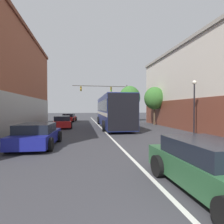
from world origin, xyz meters
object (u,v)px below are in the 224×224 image
at_px(parked_car_left_mid, 37,135).
at_px(hatchback_foreground, 214,168).
at_px(traffic_signal_gantry, 110,94).
at_px(street_lamp, 194,103).
at_px(street_tree_near, 154,98).
at_px(street_tree_far, 130,98).
at_px(parked_car_left_far, 62,122).
at_px(bus, 113,110).
at_px(parked_car_left_near, 69,118).

bearing_deg(parked_car_left_mid, hatchback_foreground, -135.03).
bearing_deg(traffic_signal_gantry, street_lamp, -79.37).
relative_size(street_tree_near, street_tree_far, 0.82).
relative_size(parked_car_left_mid, parked_car_left_far, 0.93).
distance_m(parked_car_left_mid, parked_car_left_far, 9.38).
height_order(bus, street_tree_near, street_tree_near).
xyz_separation_m(parked_car_left_far, street_tree_near, (10.99, 1.05, 2.72)).
distance_m(bus, street_tree_near, 5.82).
xyz_separation_m(parked_car_left_near, street_tree_near, (10.83, -7.55, 2.72)).
distance_m(bus, parked_car_left_far, 5.64).
height_order(traffic_signal_gantry, street_tree_far, traffic_signal_gantry).
relative_size(parked_car_left_near, street_tree_near, 0.91).
bearing_deg(bus, street_tree_near, -75.73).
relative_size(hatchback_foreground, parked_car_left_mid, 1.04).
xyz_separation_m(bus, street_tree_far, (4.39, 8.58, 1.97)).
xyz_separation_m(parked_car_left_near, street_lamp, (10.44, -15.88, 1.90)).
bearing_deg(traffic_signal_gantry, bus, -98.18).
bearing_deg(parked_car_left_far, hatchback_foreground, -167.22).
height_order(traffic_signal_gantry, street_lamp, traffic_signal_gantry).
relative_size(bus, street_tree_far, 2.07).
bearing_deg(traffic_signal_gantry, street_tree_near, -69.20).
distance_m(parked_car_left_mid, traffic_signal_gantry, 22.25).
relative_size(hatchback_foreground, street_tree_near, 0.88).
relative_size(hatchback_foreground, parked_car_left_far, 0.96).
relative_size(bus, hatchback_foreground, 2.84).
distance_m(parked_car_left_mid, street_lamp, 11.28).
xyz_separation_m(traffic_signal_gantry, street_lamp, (3.47, -18.48, -2.13)).
bearing_deg(parked_car_left_near, parked_car_left_far, -174.38).
bearing_deg(bus, traffic_signal_gantry, -6.61).
relative_size(bus, street_lamp, 2.82).
distance_m(parked_car_left_far, street_tree_near, 11.37).
height_order(street_tree_near, street_tree_far, street_tree_far).
bearing_deg(traffic_signal_gantry, hatchback_foreground, -93.91).
distance_m(hatchback_foreground, parked_car_left_near, 24.75).
height_order(parked_car_left_near, traffic_signal_gantry, traffic_signal_gantry).
xyz_separation_m(parked_car_left_mid, parked_car_left_far, (0.32, 9.37, -0.00)).
bearing_deg(parked_car_left_far, parked_car_left_mid, 172.09).
xyz_separation_m(hatchback_foreground, street_tree_near, (5.69, 16.66, 2.71)).
bearing_deg(parked_car_left_mid, street_lamp, -76.18).
xyz_separation_m(parked_car_left_near, parked_car_left_far, (-0.15, -8.60, 0.00)).
relative_size(parked_car_left_far, street_tree_far, 0.75).
relative_size(street_lamp, street_tree_near, 0.89).
distance_m(hatchback_foreground, street_tree_near, 17.81).
xyz_separation_m(street_lamp, street_tree_near, (0.39, 8.33, 0.82)).
xyz_separation_m(traffic_signal_gantry, street_tree_far, (2.75, -2.81, -0.79)).
height_order(parked_car_left_far, traffic_signal_gantry, traffic_signal_gantry).
bearing_deg(street_tree_near, parked_car_left_far, -174.54).
xyz_separation_m(hatchback_foreground, parked_car_left_near, (-5.14, 24.21, -0.01)).
height_order(parked_car_left_far, street_tree_far, street_tree_far).
xyz_separation_m(parked_car_left_mid, street_tree_far, (10.20, 17.77, 3.23)).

